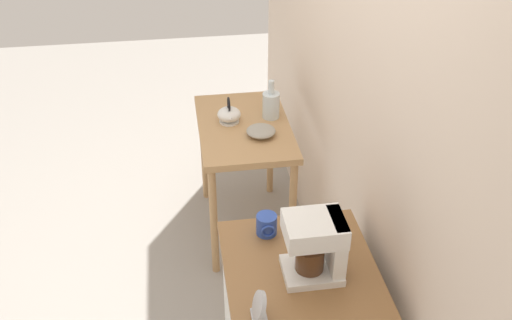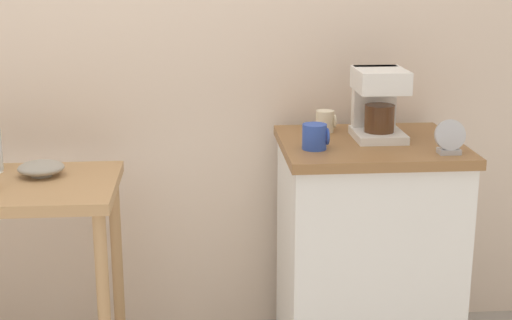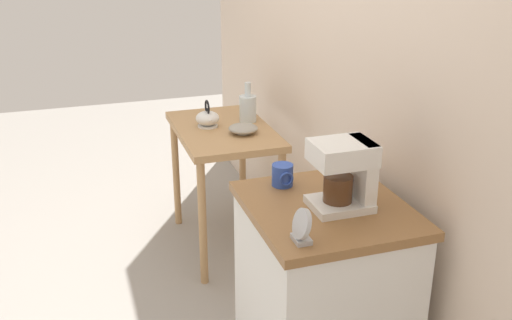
{
  "view_description": "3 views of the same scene",
  "coord_description": "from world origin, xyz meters",
  "px_view_note": "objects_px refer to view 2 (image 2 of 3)",
  "views": [
    {
      "loc": [
        2.38,
        -0.41,
        2.47
      ],
      "look_at": [
        -0.0,
        -0.05,
        0.89
      ],
      "focal_mm": 40.82,
      "sensor_mm": 36.0,
      "label": 1
    },
    {
      "loc": [
        0.13,
        -2.66,
        1.55
      ],
      "look_at": [
        0.35,
        -0.02,
        0.83
      ],
      "focal_mm": 53.43,
      "sensor_mm": 36.0,
      "label": 2
    },
    {
      "loc": [
        2.61,
        -0.88,
        1.87
      ],
      "look_at": [
        0.27,
        -0.11,
        0.9
      ],
      "focal_mm": 41.67,
      "sensor_mm": 36.0,
      "label": 3
    }
  ],
  "objects_px": {
    "bowl_stoneware": "(41,168)",
    "mug_small_cream": "(326,121)",
    "mug_blue": "(315,137)",
    "coffee_maker": "(378,100)",
    "table_clock": "(450,139)"
  },
  "relations": [
    {
      "from": "bowl_stoneware",
      "to": "mug_small_cream",
      "type": "distance_m",
      "value": 1.07
    },
    {
      "from": "bowl_stoneware",
      "to": "mug_blue",
      "type": "height_order",
      "value": "mug_blue"
    },
    {
      "from": "mug_small_cream",
      "to": "coffee_maker",
      "type": "bearing_deg",
      "value": -32.68
    },
    {
      "from": "bowl_stoneware",
      "to": "mug_small_cream",
      "type": "xyz_separation_m",
      "value": [
        1.06,
        0.13,
        0.13
      ]
    },
    {
      "from": "mug_blue",
      "to": "table_clock",
      "type": "height_order",
      "value": "table_clock"
    },
    {
      "from": "table_clock",
      "to": "mug_small_cream",
      "type": "bearing_deg",
      "value": 135.07
    },
    {
      "from": "mug_small_cream",
      "to": "bowl_stoneware",
      "type": "bearing_deg",
      "value": -172.74
    },
    {
      "from": "bowl_stoneware",
      "to": "coffee_maker",
      "type": "bearing_deg",
      "value": 1.07
    },
    {
      "from": "bowl_stoneware",
      "to": "mug_blue",
      "type": "relative_size",
      "value": 1.78
    },
    {
      "from": "coffee_maker",
      "to": "table_clock",
      "type": "bearing_deg",
      "value": -52.86
    },
    {
      "from": "mug_small_cream",
      "to": "table_clock",
      "type": "xyz_separation_m",
      "value": [
        0.37,
        -0.37,
        0.01
      ]
    },
    {
      "from": "mug_blue",
      "to": "table_clock",
      "type": "bearing_deg",
      "value": -12.69
    },
    {
      "from": "coffee_maker",
      "to": "mug_small_cream",
      "type": "relative_size",
      "value": 3.16
    },
    {
      "from": "mug_small_cream",
      "to": "table_clock",
      "type": "bearing_deg",
      "value": -44.93
    },
    {
      "from": "coffee_maker",
      "to": "table_clock",
      "type": "height_order",
      "value": "coffee_maker"
    }
  ]
}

